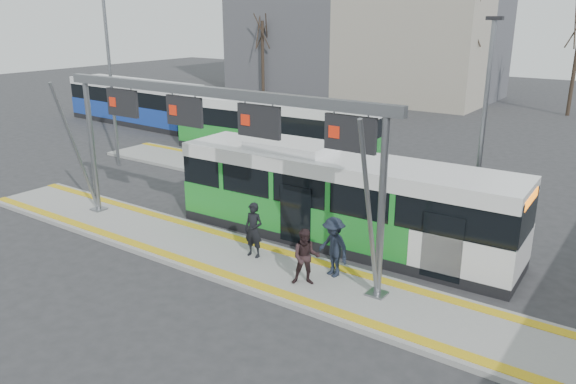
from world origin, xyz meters
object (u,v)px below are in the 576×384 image
object	(u,v)px
hero_bus	(339,200)
passenger_c	(333,247)
passenger_b	(306,257)
passenger_a	(254,230)
gantry	(211,122)

from	to	relation	value
hero_bus	passenger_c	size ratio (longest dim) A/B	6.63
passenger_b	passenger_c	size ratio (longest dim) A/B	0.92
passenger_c	passenger_a	bearing A→B (deg)	-155.80
hero_bus	passenger_c	world-z (taller)	hero_bus
passenger_a	passenger_b	world-z (taller)	passenger_a
gantry	passenger_b	distance (m)	5.15
gantry	hero_bus	xyz separation A→B (m)	(2.88, 3.03, -2.81)
hero_bus	passenger_a	world-z (taller)	hero_bus
passenger_b	passenger_a	bearing A→B (deg)	132.30
hero_bus	passenger_b	world-z (taller)	hero_bus
gantry	hero_bus	size ratio (longest dim) A/B	1.09
gantry	passenger_b	xyz separation A→B (m)	(3.90, -0.54, -3.33)
gantry	passenger_a	world-z (taller)	gantry
passenger_a	passenger_c	bearing A→B (deg)	2.40
passenger_b	hero_bus	bearing A→B (deg)	73.60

